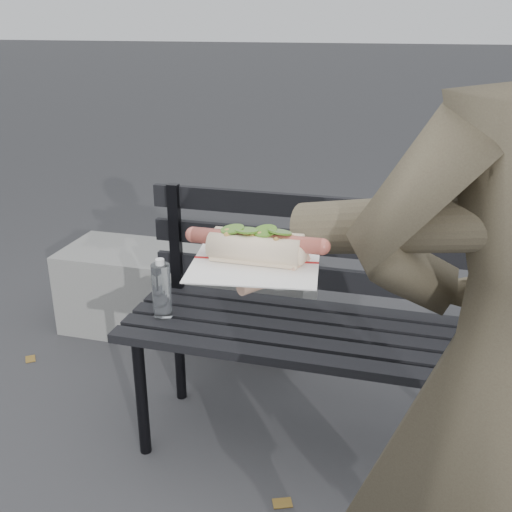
{
  "coord_description": "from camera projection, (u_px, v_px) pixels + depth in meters",
  "views": [
    {
      "loc": [
        0.09,
        -0.76,
        1.42
      ],
      "look_at": [
        -0.13,
        0.05,
        1.09
      ],
      "focal_mm": 42.0,
      "sensor_mm": 36.0,
      "label": 1
    }
  ],
  "objects": [
    {
      "name": "held_hotdog",
      "position": [
        399.0,
        232.0,
        0.91
      ],
      "size": [
        0.64,
        0.32,
        0.2
      ],
      "color": "#443C2D"
    },
    {
      "name": "park_bench",
      "position": [
        347.0,
        311.0,
        1.98
      ],
      "size": [
        1.5,
        0.44,
        0.88
      ],
      "color": "black",
      "rests_on": "ground"
    },
    {
      "name": "concrete_block",
      "position": [
        186.0,
        294.0,
        2.86
      ],
      "size": [
        1.2,
        0.4,
        0.4
      ],
      "primitive_type": "cube",
      "color": "slate",
      "rests_on": "ground"
    }
  ]
}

